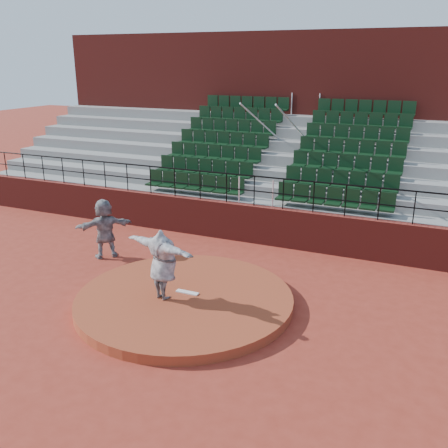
% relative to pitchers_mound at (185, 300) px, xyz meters
% --- Properties ---
extents(ground, '(90.00, 90.00, 0.00)m').
position_rel_pitchers_mound_xyz_m(ground, '(0.00, 0.00, -0.12)').
color(ground, maroon).
rests_on(ground, ground).
extents(pitchers_mound, '(5.50, 5.50, 0.25)m').
position_rel_pitchers_mound_xyz_m(pitchers_mound, '(0.00, 0.00, 0.00)').
color(pitchers_mound, '#993D22').
rests_on(pitchers_mound, ground).
extents(pitching_rubber, '(0.60, 0.15, 0.03)m').
position_rel_pitchers_mound_xyz_m(pitching_rubber, '(0.00, 0.15, 0.14)').
color(pitching_rubber, white).
rests_on(pitching_rubber, pitchers_mound).
extents(boundary_wall, '(24.00, 0.30, 1.30)m').
position_rel_pitchers_mound_xyz_m(boundary_wall, '(0.00, 5.00, 0.53)').
color(boundary_wall, maroon).
rests_on(boundary_wall, ground).
extents(wall_railing, '(24.04, 0.05, 1.03)m').
position_rel_pitchers_mound_xyz_m(wall_railing, '(0.00, 5.00, 1.90)').
color(wall_railing, black).
rests_on(wall_railing, boundary_wall).
extents(seating_deck, '(24.00, 5.97, 4.63)m').
position_rel_pitchers_mound_xyz_m(seating_deck, '(0.00, 8.64, 1.33)').
color(seating_deck, gray).
rests_on(seating_deck, ground).
extents(press_box_facade, '(24.00, 3.00, 7.10)m').
position_rel_pitchers_mound_xyz_m(press_box_facade, '(0.00, 12.60, 3.43)').
color(press_box_facade, maroon).
rests_on(press_box_facade, ground).
extents(pitcher, '(2.30, 1.22, 1.81)m').
position_rel_pitchers_mound_xyz_m(pitcher, '(-0.41, -0.32, 1.03)').
color(pitcher, black).
rests_on(pitcher, pitchers_mound).
extents(fielder, '(1.64, 1.63, 1.89)m').
position_rel_pitchers_mound_xyz_m(fielder, '(-3.78, 1.88, 0.82)').
color(fielder, black).
rests_on(fielder, ground).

